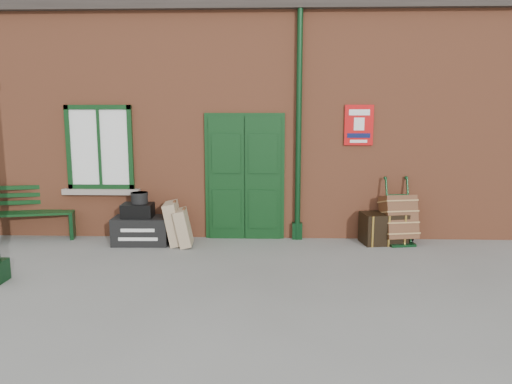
{
  "coord_description": "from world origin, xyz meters",
  "views": [
    {
      "loc": [
        0.23,
        -7.36,
        2.34
      ],
      "look_at": [
        -0.07,
        0.6,
        1.0
      ],
      "focal_mm": 35.0,
      "sensor_mm": 36.0,
      "label": 1
    }
  ],
  "objects_px": {
    "bench": "(29,211)",
    "houdini_trunk": "(141,230)",
    "porter_trolley": "(398,219)",
    "dark_trunk": "(383,228)"
  },
  "relations": [
    {
      "from": "dark_trunk",
      "to": "porter_trolley",
      "type": "bearing_deg",
      "value": -6.92
    },
    {
      "from": "houdini_trunk",
      "to": "dark_trunk",
      "type": "bearing_deg",
      "value": 1.02
    },
    {
      "from": "bench",
      "to": "porter_trolley",
      "type": "relative_size",
      "value": 1.47
    },
    {
      "from": "bench",
      "to": "dark_trunk",
      "type": "height_order",
      "value": "bench"
    },
    {
      "from": "bench",
      "to": "houdini_trunk",
      "type": "xyz_separation_m",
      "value": [
        2.14,
        -0.31,
        -0.26
      ]
    },
    {
      "from": "bench",
      "to": "porter_trolley",
      "type": "height_order",
      "value": "porter_trolley"
    },
    {
      "from": "houdini_trunk",
      "to": "bench",
      "type": "bearing_deg",
      "value": 169.92
    },
    {
      "from": "houdini_trunk",
      "to": "dark_trunk",
      "type": "height_order",
      "value": "dark_trunk"
    },
    {
      "from": "bench",
      "to": "dark_trunk",
      "type": "relative_size",
      "value": 2.23
    },
    {
      "from": "bench",
      "to": "porter_trolley",
      "type": "xyz_separation_m",
      "value": [
        6.62,
        -0.1,
        -0.06
      ]
    }
  ]
}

